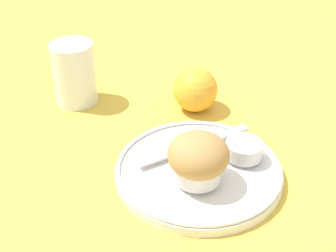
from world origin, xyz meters
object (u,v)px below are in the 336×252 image
butter_knife (195,145)px  juice_glass (74,73)px  muffin (197,159)px  orange_fruit (195,90)px

butter_knife → juice_glass: juice_glass is taller
butter_knife → muffin: bearing=-122.3°
muffin → butter_knife: bearing=79.6°
butter_knife → juice_glass: bearing=110.8°
muffin → butter_knife: 0.08m
muffin → orange_fruit: (0.04, 0.21, -0.02)m
orange_fruit → juice_glass: 0.22m
butter_knife → orange_fruit: orange_fruit is taller
butter_knife → orange_fruit: (0.03, 0.14, 0.02)m
butter_knife → juice_glass: (-0.18, 0.20, 0.03)m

